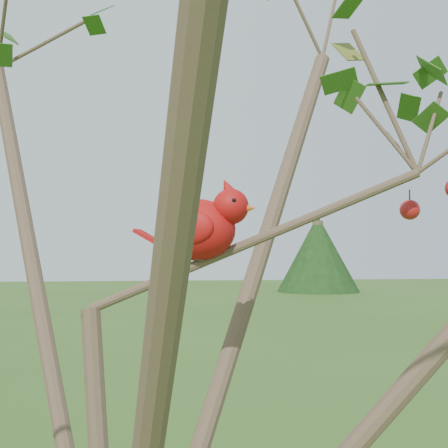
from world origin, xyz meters
name	(u,v)px	position (x,y,z in m)	size (l,w,h in m)	color
crabapple_tree	(133,210)	(0.03, -0.02, 2.12)	(2.35, 2.05, 2.95)	#463425
cardinal	(202,226)	(0.15, 0.08, 2.10)	(0.22, 0.16, 0.16)	#B4110F
distant_trees	(177,261)	(1.58, 24.97, 1.58)	(40.47, 14.15, 3.71)	#463425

